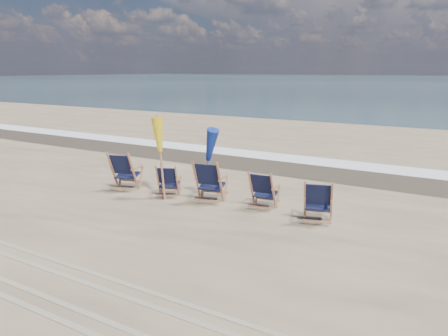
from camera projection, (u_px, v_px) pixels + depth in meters
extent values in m
cube|color=silver|center=(310.00, 160.00, 15.99)|extent=(200.00, 1.40, 0.01)
cube|color=#42362A|center=(294.00, 168.00, 14.74)|extent=(200.00, 2.60, 0.00)
cylinder|color=#9C6446|center=(161.00, 160.00, 11.01)|extent=(0.06, 0.06, 2.07)
cone|color=gold|center=(160.00, 138.00, 10.89)|extent=(0.30, 0.30, 0.85)
cylinder|color=#A5A5AD|center=(207.00, 162.00, 10.92)|extent=(0.06, 0.06, 1.97)
cone|color=navy|center=(207.00, 142.00, 10.80)|extent=(0.30, 0.30, 0.85)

